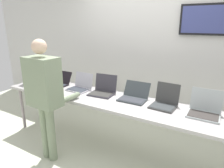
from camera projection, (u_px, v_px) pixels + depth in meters
name	position (u px, v px, depth m)	size (l,w,h in m)	color
ground	(115.00, 150.00, 3.04)	(8.00, 8.00, 0.04)	beige
back_wall	(147.00, 56.00, 3.59)	(8.00, 0.11, 2.47)	silver
workbench	(115.00, 103.00, 2.82)	(3.67, 0.70, 0.80)	#A8A4A3
equipment_box	(38.00, 72.00, 3.57)	(0.37, 0.36, 0.37)	gray
laptop_station_0	(59.00, 82.00, 3.47)	(0.37, 0.33, 0.22)	black
laptop_station_1	(80.00, 86.00, 3.22)	(0.36, 0.32, 0.25)	#B1ADBB
laptop_station_2	(103.00, 90.00, 3.03)	(0.38, 0.36, 0.28)	#38353F
laptop_station_3	(134.00, 96.00, 2.80)	(0.38, 0.36, 0.22)	#353C3F
laptop_station_4	(165.00, 101.00, 2.58)	(0.32, 0.34, 0.28)	#3B3B3B
laptop_station_5	(204.00, 109.00, 2.34)	(0.35, 0.32, 0.28)	#ADB6B6
person	(44.00, 91.00, 2.56)	(0.45, 0.60, 1.64)	gray
paper_sheet	(52.00, 91.00, 3.17)	(0.23, 0.31, 0.00)	white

